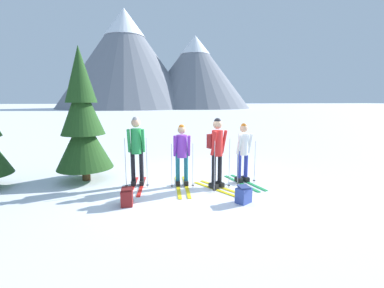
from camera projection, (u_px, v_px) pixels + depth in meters
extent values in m
plane|color=white|center=(193.00, 186.00, 6.95)|extent=(400.00, 400.00, 0.00)
cube|color=red|center=(142.00, 186.00, 6.93)|extent=(0.27, 1.60, 0.02)
cube|color=red|center=(133.00, 186.00, 6.92)|extent=(0.27, 1.60, 0.02)
cube|color=black|center=(142.00, 182.00, 7.02)|extent=(0.14, 0.27, 0.12)
cylinder|color=black|center=(141.00, 165.00, 6.94)|extent=(0.11, 0.11, 0.87)
cube|color=black|center=(134.00, 183.00, 7.00)|extent=(0.14, 0.27, 0.12)
cylinder|color=black|center=(133.00, 165.00, 6.93)|extent=(0.11, 0.11, 0.87)
cylinder|color=#238C42|center=(136.00, 141.00, 6.83)|extent=(0.28, 0.28, 0.65)
sphere|color=tan|center=(136.00, 123.00, 6.75)|extent=(0.23, 0.23, 0.23)
sphere|color=gray|center=(136.00, 120.00, 6.74)|extent=(0.18, 0.18, 0.18)
cylinder|color=#238C42|center=(143.00, 141.00, 6.78)|extent=(0.10, 0.21, 0.62)
cylinder|color=#238C42|center=(129.00, 141.00, 6.76)|extent=(0.10, 0.21, 0.62)
cylinder|color=#A5A5AD|center=(147.00, 163.00, 6.76)|extent=(0.02, 0.02, 1.30)
cylinder|color=black|center=(147.00, 185.00, 6.86)|extent=(0.07, 0.07, 0.01)
cylinder|color=#A5A5AD|center=(125.00, 163.00, 6.72)|extent=(0.02, 0.02, 1.30)
cylinder|color=black|center=(126.00, 186.00, 6.82)|extent=(0.07, 0.07, 0.01)
cube|color=#384C99|center=(137.00, 139.00, 6.99)|extent=(0.28, 0.19, 0.36)
cube|color=yellow|center=(186.00, 186.00, 6.91)|extent=(0.25, 1.79, 0.02)
cube|color=yellow|center=(178.00, 187.00, 6.89)|extent=(0.25, 1.79, 0.02)
cube|color=black|center=(186.00, 183.00, 7.00)|extent=(0.13, 0.27, 0.12)
cylinder|color=#1E6B7A|center=(186.00, 167.00, 6.93)|extent=(0.11, 0.11, 0.77)
cube|color=black|center=(178.00, 183.00, 6.97)|extent=(0.13, 0.27, 0.12)
cylinder|color=#1E6B7A|center=(178.00, 167.00, 6.91)|extent=(0.11, 0.11, 0.77)
cylinder|color=purple|center=(182.00, 146.00, 6.83)|extent=(0.28, 0.28, 0.58)
sphere|color=tan|center=(182.00, 130.00, 6.76)|extent=(0.21, 0.21, 0.21)
sphere|color=#B76019|center=(182.00, 127.00, 6.75)|extent=(0.16, 0.16, 0.16)
cylinder|color=purple|center=(189.00, 146.00, 6.78)|extent=(0.10, 0.20, 0.55)
cylinder|color=purple|center=(175.00, 146.00, 6.75)|extent=(0.10, 0.20, 0.55)
cylinder|color=#A5A5AD|center=(193.00, 166.00, 6.76)|extent=(0.02, 0.02, 1.16)
cylinder|color=black|center=(193.00, 185.00, 6.84)|extent=(0.07, 0.07, 0.01)
cylinder|color=#A5A5AD|center=(172.00, 166.00, 6.70)|extent=(0.02, 0.02, 1.16)
cylinder|color=black|center=(172.00, 186.00, 6.78)|extent=(0.07, 0.07, 0.01)
cube|color=#99661E|center=(181.00, 144.00, 6.99)|extent=(0.27, 0.18, 0.36)
cube|color=yellow|center=(222.00, 188.00, 6.80)|extent=(0.87, 1.43, 0.02)
cube|color=yellow|center=(216.00, 190.00, 6.65)|extent=(0.87, 1.43, 0.02)
cube|color=black|center=(219.00, 184.00, 6.86)|extent=(0.22, 0.28, 0.12)
cylinder|color=black|center=(220.00, 167.00, 6.78)|extent=(0.11, 0.11, 0.86)
cube|color=black|center=(214.00, 186.00, 6.72)|extent=(0.22, 0.28, 0.12)
cylinder|color=black|center=(214.00, 168.00, 6.64)|extent=(0.11, 0.11, 0.86)
cylinder|color=red|center=(217.00, 143.00, 6.61)|extent=(0.28, 0.28, 0.64)
sphere|color=tan|center=(217.00, 124.00, 6.53)|extent=(0.23, 0.23, 0.23)
sphere|color=black|center=(218.00, 121.00, 6.52)|extent=(0.17, 0.17, 0.17)
cylinder|color=red|center=(224.00, 142.00, 6.68)|extent=(0.17, 0.22, 0.61)
cylinder|color=red|center=(214.00, 143.00, 6.45)|extent=(0.17, 0.22, 0.61)
cylinder|color=#A5A5AD|center=(229.00, 163.00, 6.74)|extent=(0.02, 0.02, 1.28)
cylinder|color=black|center=(229.00, 185.00, 6.83)|extent=(0.07, 0.07, 0.01)
cylinder|color=#A5A5AD|center=(214.00, 167.00, 6.39)|extent=(0.02, 0.02, 1.28)
cylinder|color=black|center=(214.00, 190.00, 6.48)|extent=(0.07, 0.07, 0.01)
cube|color=maroon|center=(212.00, 141.00, 6.73)|extent=(0.31, 0.27, 0.36)
cube|color=green|center=(247.00, 182.00, 7.26)|extent=(0.45, 1.55, 0.02)
cube|color=green|center=(241.00, 183.00, 7.17)|extent=(0.45, 1.55, 0.02)
cube|color=black|center=(245.00, 179.00, 7.34)|extent=(0.17, 0.28, 0.12)
cylinder|color=#2D389E|center=(246.00, 164.00, 7.27)|extent=(0.11, 0.11, 0.77)
cube|color=black|center=(239.00, 180.00, 7.25)|extent=(0.17, 0.28, 0.12)
cylinder|color=#2D389E|center=(239.00, 165.00, 7.18)|extent=(0.11, 0.11, 0.77)
cylinder|color=white|center=(243.00, 144.00, 7.13)|extent=(0.28, 0.28, 0.58)
sphere|color=tan|center=(244.00, 128.00, 7.06)|extent=(0.21, 0.21, 0.21)
sphere|color=#B76019|center=(244.00, 126.00, 7.05)|extent=(0.16, 0.16, 0.16)
cylinder|color=white|center=(250.00, 143.00, 7.15)|extent=(0.12, 0.21, 0.55)
cylinder|color=white|center=(239.00, 144.00, 7.00)|extent=(0.12, 0.21, 0.55)
cylinder|color=#A5A5AD|center=(255.00, 162.00, 7.16)|extent=(0.02, 0.02, 1.16)
cylinder|color=black|center=(254.00, 181.00, 7.24)|extent=(0.07, 0.07, 0.01)
cylinder|color=#A5A5AD|center=(238.00, 164.00, 6.94)|extent=(0.02, 0.02, 1.16)
cylinder|color=black|center=(238.00, 183.00, 7.02)|extent=(0.07, 0.07, 0.01)
cylinder|color=#51381E|center=(86.00, 168.00, 7.44)|extent=(0.22, 0.22, 0.71)
cone|color=#1E4219|center=(84.00, 142.00, 7.32)|extent=(1.52, 1.52, 1.50)
cone|color=#1E4219|center=(82.00, 107.00, 7.16)|extent=(1.16, 1.16, 1.50)
cone|color=#1E4219|center=(80.00, 74.00, 7.02)|extent=(0.83, 0.83, 1.50)
cube|color=#384C99|center=(244.00, 195.00, 5.80)|extent=(0.40, 0.37, 0.34)
cube|color=navy|center=(244.00, 187.00, 5.77)|extent=(0.22, 0.28, 0.04)
cube|color=maroon|center=(127.00, 198.00, 5.67)|extent=(0.25, 0.33, 0.34)
cube|color=maroon|center=(127.00, 189.00, 5.64)|extent=(0.22, 0.28, 0.04)
cone|color=slate|center=(126.00, 59.00, 75.59)|extent=(39.04, 39.04, 27.85)
cone|color=white|center=(124.00, 22.00, 73.97)|extent=(11.52, 11.52, 7.83)
cone|color=slate|center=(195.00, 72.00, 79.27)|extent=(32.71, 32.71, 21.28)
cone|color=white|center=(195.00, 45.00, 78.00)|extent=(8.94, 8.94, 5.54)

